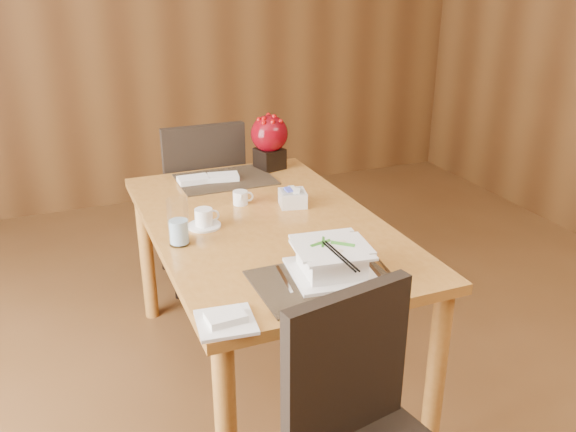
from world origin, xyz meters
name	(u,v)px	position (x,y,z in m)	size (l,w,h in m)	color
back_wall	(145,12)	(0.00, 3.00, 1.40)	(5.00, 0.02, 2.80)	brown
dining_table	(265,243)	(0.00, 0.60, 0.65)	(0.90, 1.50, 0.75)	#B67832
placemat_near	(323,281)	(0.00, 0.05, 0.75)	(0.45, 0.33, 0.01)	black
placemat_far	(226,179)	(0.00, 1.15, 0.75)	(0.45, 0.33, 0.01)	black
soup_setting	(331,261)	(0.05, 0.08, 0.80)	(0.30, 0.30, 0.11)	white
coffee_cup	(204,219)	(-0.24, 0.64, 0.78)	(0.13, 0.13, 0.08)	white
water_glass	(178,222)	(-0.37, 0.52, 0.84)	(0.08, 0.08, 0.18)	silver
creamer_jug	(240,198)	(-0.03, 0.82, 0.78)	(0.08, 0.08, 0.06)	white
sugar_caddy	(293,198)	(0.17, 0.72, 0.78)	(0.11, 0.11, 0.07)	white
berry_decor	(269,139)	(0.26, 1.24, 0.91)	(0.19, 0.19, 0.28)	black
napkins_far	(211,178)	(-0.07, 1.15, 0.77)	(0.29, 0.10, 0.03)	white
bread_plate	(226,322)	(-0.37, -0.07, 0.76)	(0.17, 0.17, 0.01)	white
far_chair	(201,196)	(-0.04, 1.51, 0.54)	(0.45, 0.46, 0.96)	black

